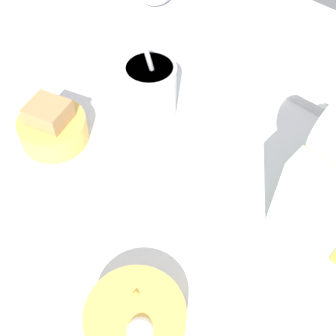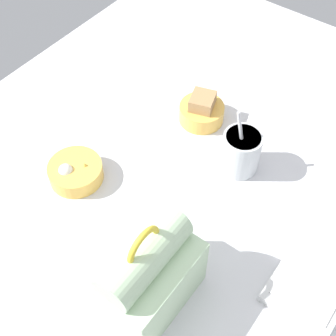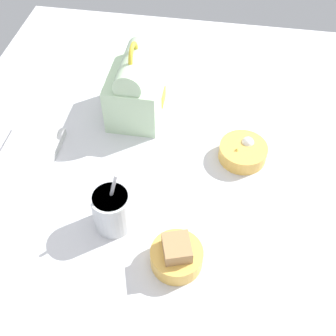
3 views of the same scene
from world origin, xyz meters
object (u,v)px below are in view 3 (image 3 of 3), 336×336
(soup_cup, at_px, (112,209))
(bento_bowl_snacks, at_px, (243,152))
(keyboard, at_px, (9,192))
(lunch_bag, at_px, (136,88))
(bento_bowl_sandwich, at_px, (177,255))

(soup_cup, height_order, bento_bowl_snacks, soup_cup)
(soup_cup, distance_m, bento_bowl_snacks, 0.34)
(keyboard, xyz_separation_m, lunch_bag, (0.31, -0.22, 0.07))
(lunch_bag, bearing_deg, keyboard, 144.27)
(bento_bowl_sandwich, bearing_deg, keyboard, 75.45)
(soup_cup, bearing_deg, lunch_bag, 3.84)
(lunch_bag, height_order, soup_cup, lunch_bag)
(lunch_bag, bearing_deg, bento_bowl_snacks, -112.28)
(lunch_bag, bearing_deg, bento_bowl_sandwich, -158.03)
(keyboard, relative_size, bento_bowl_sandwich, 3.98)
(soup_cup, xyz_separation_m, bento_bowl_snacks, (0.23, -0.26, -0.03))
(keyboard, xyz_separation_m, bento_bowl_snacks, (0.20, -0.50, 0.01))
(bento_bowl_snacks, bearing_deg, soup_cup, 131.78)
(bento_bowl_snacks, bearing_deg, keyboard, 111.34)
(bento_bowl_sandwich, distance_m, bento_bowl_snacks, 0.32)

